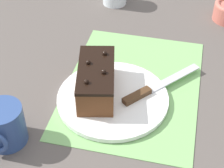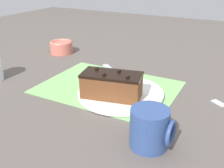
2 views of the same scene
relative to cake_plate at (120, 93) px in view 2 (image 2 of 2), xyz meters
name	(u,v)px [view 2 (image 2 of 2)]	position (x,y,z in m)	size (l,w,h in m)	color
ground_plane	(108,87)	(-0.07, 0.04, -0.01)	(3.00, 3.00, 0.00)	#544C47
placemat_woven	(108,87)	(-0.07, 0.04, -0.01)	(0.46, 0.34, 0.00)	#7AB266
cake_plate	(120,93)	(0.00, 0.00, 0.00)	(0.28, 0.28, 0.01)	white
chocolate_cake	(112,85)	(-0.01, -0.04, 0.04)	(0.20, 0.12, 0.09)	brown
serving_knife	(121,78)	(-0.04, 0.09, 0.01)	(0.20, 0.18, 0.01)	#472D19
small_bowl	(61,47)	(-0.46, 0.28, 0.02)	(0.11, 0.11, 0.06)	#C66656
coffee_mug	(150,128)	(0.18, -0.20, 0.04)	(0.10, 0.09, 0.10)	navy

